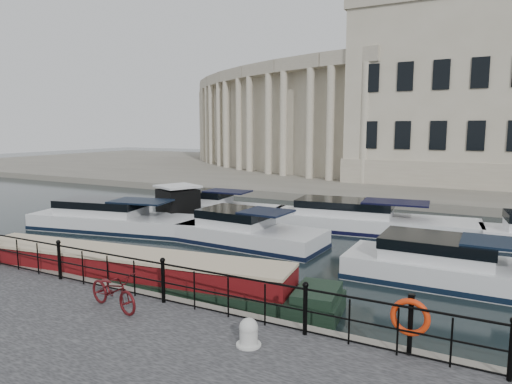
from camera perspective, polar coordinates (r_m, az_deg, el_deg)
ground_plane at (r=14.50m, az=-5.60°, el=-12.68°), size 160.00×160.00×0.00m
far_bank at (r=51.06m, az=19.41°, el=2.13°), size 120.00×42.00×0.55m
railing at (r=12.40m, az=-11.54°, el=-10.56°), size 24.14×0.14×1.22m
civic_building at (r=46.80m, az=17.76°, el=10.00°), size 53.55×31.84×16.85m
bicycle at (r=12.33m, az=-17.41°, el=-11.65°), size 1.97×1.03×0.99m
mooring_bollard at (r=10.07m, az=-0.93°, el=-17.17°), size 0.54×0.54×0.60m
life_ring_post at (r=9.94m, az=18.71°, el=-14.70°), size 0.78×0.20×1.28m
narrowboat at (r=15.49m, az=-16.04°, el=-10.17°), size 13.98×3.66×1.51m
harbour_hut at (r=24.65m, az=-9.72°, el=-1.82°), size 3.29×3.06×2.16m
cabin_cruisers at (r=21.42m, az=5.29°, el=-4.82°), size 27.29×9.71×1.99m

